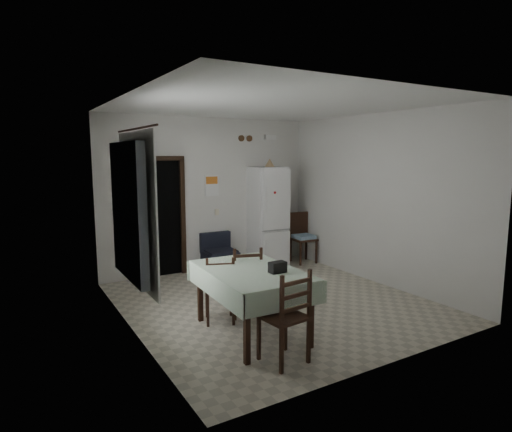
{
  "coord_description": "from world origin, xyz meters",
  "views": [
    {
      "loc": [
        -3.4,
        -5.2,
        2.21
      ],
      "look_at": [
        0.0,
        0.5,
        1.25
      ],
      "focal_mm": 30.0,
      "sensor_mm": 36.0,
      "label": 1
    }
  ],
  "objects": [
    {
      "name": "calendar_image",
      "position": [
        0.05,
        2.23,
        1.72
      ],
      "size": [
        0.24,
        0.01,
        0.14
      ],
      "primitive_type": "cube",
      "color": "orange",
      "rests_on": "ground"
    },
    {
      "name": "wall_front",
      "position": [
        0.0,
        -2.25,
        1.45
      ],
      "size": [
        4.2,
        0.02,
        2.9
      ],
      "primitive_type": null,
      "color": "silver",
      "rests_on": "ground"
    },
    {
      "name": "ceiling",
      "position": [
        0.0,
        0.0,
        2.9
      ],
      "size": [
        4.2,
        4.5,
        0.02
      ],
      "primitive_type": null,
      "color": "white",
      "rests_on": "ground"
    },
    {
      "name": "wall_left",
      "position": [
        -2.1,
        0.0,
        1.45
      ],
      "size": [
        0.02,
        4.5,
        2.9
      ],
      "primitive_type": null,
      "color": "silver",
      "rests_on": "ground"
    },
    {
      "name": "vent_left",
      "position": [
        0.7,
        2.23,
        2.52
      ],
      "size": [
        0.12,
        0.03,
        0.12
      ],
      "primitive_type": "cylinder",
      "rotation": [
        1.57,
        0.0,
        0.0
      ],
      "color": "brown",
      "rests_on": "ground"
    },
    {
      "name": "curtain",
      "position": [
        -2.04,
        -0.2,
        1.55
      ],
      "size": [
        0.02,
        1.45,
        1.85
      ],
      "primitive_type": "cube",
      "color": "white",
      "rests_on": "ground"
    },
    {
      "name": "dining_chair_far_right",
      "position": [
        -0.6,
        -0.23,
        0.49
      ],
      "size": [
        0.53,
        0.53,
        0.98
      ],
      "primitive_type": null,
      "rotation": [
        0.0,
        0.0,
        2.83
      ],
      "color": "black",
      "rests_on": "ground"
    },
    {
      "name": "black_bag",
      "position": [
        -0.65,
        -1.1,
        0.88
      ],
      "size": [
        0.2,
        0.13,
        0.13
      ],
      "primitive_type": "cube",
      "rotation": [
        0.0,
        0.0,
        0.03
      ],
      "color": "black",
      "rests_on": "dining_table"
    },
    {
      "name": "navy_seat",
      "position": [
        0.06,
        1.93,
        0.36
      ],
      "size": [
        0.63,
        0.61,
        0.73
      ],
      "primitive_type": null,
      "rotation": [
        0.0,
        0.0,
        -0.05
      ],
      "color": "black",
      "rests_on": "ground"
    },
    {
      "name": "wall_right",
      "position": [
        2.1,
        0.0,
        1.45
      ],
      "size": [
        0.02,
        4.5,
        2.9
      ],
      "primitive_type": null,
      "color": "silver",
      "rests_on": "ground"
    },
    {
      "name": "fridge",
      "position": [
        1.12,
        1.93,
        0.98
      ],
      "size": [
        0.68,
        0.68,
        1.97
      ],
      "primitive_type": null,
      "rotation": [
        0.0,
        0.0,
        -0.07
      ],
      "color": "white",
      "rests_on": "ground"
    },
    {
      "name": "tan_cone",
      "position": [
        1.19,
        1.97,
        2.04
      ],
      "size": [
        0.2,
        0.2,
        0.16
      ],
      "primitive_type": "cone",
      "rotation": [
        0.0,
        0.0,
        -0.01
      ],
      "color": "tan",
      "rests_on": "fridge"
    },
    {
      "name": "corner_chair",
      "position": [
        1.84,
        1.68,
        0.51
      ],
      "size": [
        0.47,
        0.47,
        1.02
      ],
      "primitive_type": null,
      "rotation": [
        0.0,
        0.0,
        -0.07
      ],
      "color": "black",
      "rests_on": "ground"
    },
    {
      "name": "ground",
      "position": [
        0.0,
        0.0,
        0.0
      ],
      "size": [
        4.5,
        4.5,
        0.0
      ],
      "primitive_type": "plane",
      "color": "#ADA48D",
      "rests_on": "ground"
    },
    {
      "name": "wall_back",
      "position": [
        0.0,
        2.25,
        1.45
      ],
      "size": [
        4.2,
        0.02,
        2.9
      ],
      "primitive_type": null,
      "color": "silver",
      "rests_on": "ground"
    },
    {
      "name": "curtain_rod",
      "position": [
        -2.03,
        -0.2,
        2.5
      ],
      "size": [
        0.02,
        1.6,
        0.02
      ],
      "primitive_type": "cylinder",
      "rotation": [
        1.57,
        0.0,
        0.0
      ],
      "color": "black",
      "rests_on": "ground"
    },
    {
      "name": "dining_chair_near_head",
      "position": [
        -0.92,
        -1.63,
        0.51
      ],
      "size": [
        0.49,
        0.49,
        1.03
      ],
      "primitive_type": null,
      "rotation": [
        0.0,
        0.0,
        3.25
      ],
      "color": "black",
      "rests_on": "ground"
    },
    {
      "name": "light_switch",
      "position": [
        0.15,
        2.24,
        1.1
      ],
      "size": [
        0.08,
        0.02,
        0.12
      ],
      "primitive_type": "cube",
      "color": "beige",
      "rests_on": "ground"
    },
    {
      "name": "dining_chair_far_left",
      "position": [
        -1.02,
        -0.26,
        0.45
      ],
      "size": [
        0.5,
        0.5,
        0.91
      ],
      "primitive_type": null,
      "rotation": [
        0.0,
        0.0,
        2.76
      ],
      "color": "black",
      "rests_on": "ground"
    },
    {
      "name": "calendar",
      "position": [
        0.05,
        2.24,
        1.62
      ],
      "size": [
        0.28,
        0.02,
        0.4
      ],
      "primitive_type": "cube",
      "color": "white",
      "rests_on": "ground"
    },
    {
      "name": "dining_table",
      "position": [
        -0.86,
        -0.82,
        0.41
      ],
      "size": [
        1.09,
        1.61,
        0.82
      ],
      "primitive_type": null,
      "rotation": [
        0.0,
        0.0,
        -0.04
      ],
      "color": "#A7BDA2",
      "rests_on": "ground"
    },
    {
      "name": "vent_right",
      "position": [
        0.88,
        2.23,
        2.52
      ],
      "size": [
        0.12,
        0.03,
        0.12
      ],
      "primitive_type": "cylinder",
      "rotation": [
        1.57,
        0.0,
        0.0
      ],
      "color": "brown",
      "rests_on": "ground"
    },
    {
      "name": "window_recess",
      "position": [
        -2.15,
        -0.2,
        1.55
      ],
      "size": [
        0.1,
        1.2,
        1.6
      ],
      "primitive_type": "cube",
      "color": "silver",
      "rests_on": "ground"
    },
    {
      "name": "doorway",
      "position": [
        -1.05,
        2.45,
        1.06
      ],
      "size": [
        1.06,
        0.52,
        2.22
      ],
      "color": "black",
      "rests_on": "ground"
    },
    {
      "name": "emergency_light",
      "position": [
        1.35,
        2.21,
        2.55
      ],
      "size": [
        0.25,
        0.07,
        0.09
      ],
      "primitive_type": "cube",
      "color": "white",
      "rests_on": "ground"
    }
  ]
}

